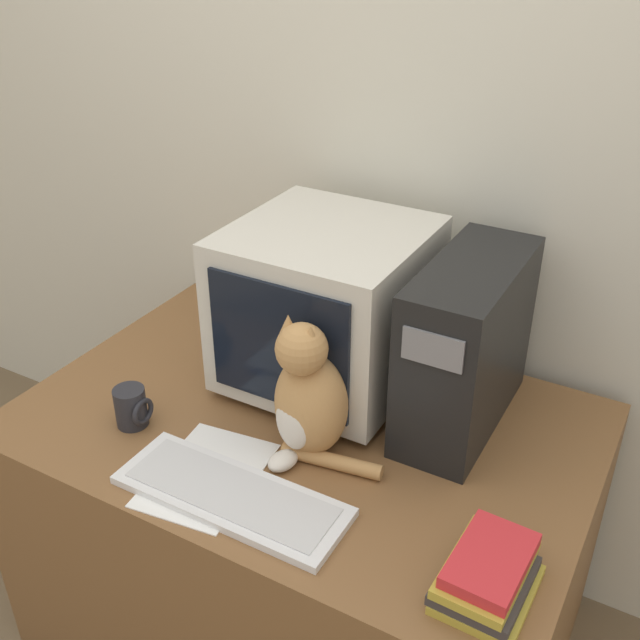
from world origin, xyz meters
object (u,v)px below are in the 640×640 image
object	(u,v)px
crt_monitor	(327,306)
book_stack	(487,575)
keyboard	(231,495)
cat	(309,399)
mug	(132,407)
computer_tower	(466,345)
pen	(196,452)

from	to	relation	value
crt_monitor	book_stack	size ratio (longest dim) A/B	2.11
keyboard	book_stack	bearing A→B (deg)	3.40
cat	book_stack	xyz separation A→B (m)	(0.47, -0.18, -0.10)
book_stack	mug	distance (m)	0.87
crt_monitor	cat	distance (m)	0.30
crt_monitor	mug	xyz separation A→B (m)	(-0.30, -0.39, -0.16)
computer_tower	pen	bearing A→B (deg)	-138.18
cat	crt_monitor	bearing A→B (deg)	125.48
computer_tower	mug	distance (m)	0.78
mug	cat	bearing A→B (deg)	16.26
cat	book_stack	bearing A→B (deg)	-6.67
computer_tower	keyboard	xyz separation A→B (m)	(-0.31, -0.49, -0.19)
pen	mug	xyz separation A→B (m)	(-0.19, 0.01, 0.04)
pen	book_stack	bearing A→B (deg)	-4.09
keyboard	pen	distance (m)	0.17
computer_tower	book_stack	world-z (taller)	computer_tower
computer_tower	pen	distance (m)	0.65
keyboard	book_stack	distance (m)	0.53
book_stack	mug	size ratio (longest dim) A/B	2.21
crt_monitor	computer_tower	distance (m)	0.35
crt_monitor	keyboard	world-z (taller)	crt_monitor
cat	mug	distance (m)	0.43
keyboard	book_stack	xyz separation A→B (m)	(0.53, 0.03, 0.03)
crt_monitor	book_stack	world-z (taller)	crt_monitor
pen	mug	world-z (taller)	mug
pen	cat	bearing A→B (deg)	31.39
computer_tower	book_stack	distance (m)	0.53
cat	mug	world-z (taller)	cat
keyboard	pen	bearing A→B (deg)	152.25
crt_monitor	computer_tower	world-z (taller)	crt_monitor
book_stack	pen	xyz separation A→B (m)	(-0.68, 0.05, -0.04)
pen	mug	bearing A→B (deg)	176.28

